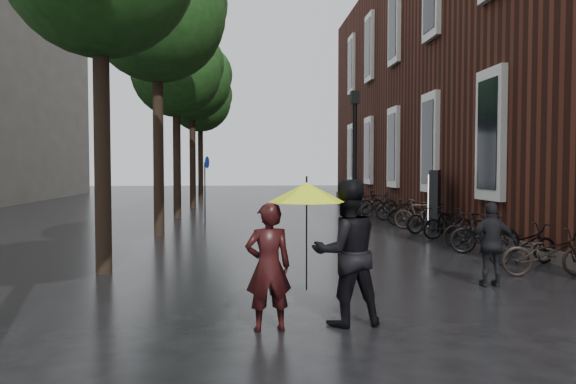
{
  "coord_description": "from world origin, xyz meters",
  "views": [
    {
      "loc": [
        -1.3,
        -4.37,
        2.11
      ],
      "look_at": [
        -0.38,
        7.35,
        1.59
      ],
      "focal_mm": 35.0,
      "sensor_mm": 36.0,
      "label": 1
    }
  ],
  "objects": [
    {
      "name": "parked_bicycles",
      "position": [
        4.6,
        13.57,
        0.48
      ],
      "size": [
        2.12,
        16.55,
        1.05
      ],
      "color": "black",
      "rests_on": "ground"
    },
    {
      "name": "brick_building",
      "position": [
        10.47,
        19.46,
        5.99
      ],
      "size": [
        10.2,
        33.2,
        12.0
      ],
      "color": "#38160F",
      "rests_on": "ground"
    },
    {
      "name": "person_burgundy",
      "position": [
        -1.0,
        2.78,
        0.83
      ],
      "size": [
        0.66,
        0.48,
        1.66
      ],
      "primitive_type": "imported",
      "rotation": [
        0.0,
        0.0,
        3.29
      ],
      "color": "black",
      "rests_on": "ground"
    },
    {
      "name": "pedestrian_walking",
      "position": [
        3.06,
        5.16,
        0.75
      ],
      "size": [
        0.91,
        0.46,
        1.49
      ],
      "primitive_type": "imported",
      "rotation": [
        0.0,
        0.0,
        3.03
      ],
      "color": "black",
      "rests_on": "ground"
    },
    {
      "name": "person_black",
      "position": [
        0.06,
        2.98,
        0.97
      ],
      "size": [
        1.06,
        0.89,
        1.95
      ],
      "primitive_type": "imported",
      "rotation": [
        0.0,
        0.0,
        3.31
      ],
      "color": "black",
      "rests_on": "ground"
    },
    {
      "name": "street_trees",
      "position": [
        -3.99,
        15.91,
        6.34
      ],
      "size": [
        4.33,
        34.03,
        8.91
      ],
      "color": "black",
      "rests_on": "ground"
    },
    {
      "name": "cycle_sign",
      "position": [
        -2.77,
        17.45,
        1.67
      ],
      "size": [
        0.13,
        0.46,
        2.52
      ],
      "rotation": [
        0.0,
        0.0,
        -0.26
      ],
      "color": "#262628",
      "rests_on": "ground"
    },
    {
      "name": "lamp_post",
      "position": [
        1.56,
        10.02,
        2.47
      ],
      "size": [
        0.21,
        0.21,
        4.08
      ],
      "rotation": [
        0.0,
        0.0,
        -0.15
      ],
      "color": "black",
      "rests_on": "ground"
    },
    {
      "name": "ad_lightbox",
      "position": [
        4.91,
        13.48,
        1.01
      ],
      "size": [
        0.31,
        1.33,
        2.01
      ],
      "rotation": [
        0.0,
        0.0,
        -0.42
      ],
      "color": "black",
      "rests_on": "ground"
    },
    {
      "name": "lime_umbrella",
      "position": [
        -0.49,
        2.84,
        1.78
      ],
      "size": [
        1.01,
        1.01,
        1.49
      ],
      "rotation": [
        0.0,
        0.0,
        0.22
      ],
      "color": "black",
      "rests_on": "ground"
    }
  ]
}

